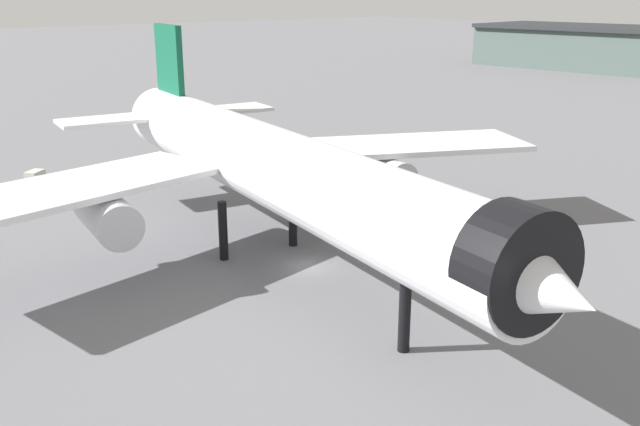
{
  "coord_description": "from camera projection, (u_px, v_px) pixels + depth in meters",
  "views": [
    {
      "loc": [
        45.25,
        -36.31,
        23.32
      ],
      "look_at": [
        5.13,
        -2.94,
        6.81
      ],
      "focal_mm": 39.55,
      "sensor_mm": 36.0,
      "label": 1
    }
  ],
  "objects": [
    {
      "name": "ground",
      "position": [
        309.0,
        266.0,
        62.34
      ],
      "size": [
        900.0,
        900.0,
        0.0
      ],
      "primitive_type": "plane",
      "color": "slate"
    },
    {
      "name": "baggage_cart_trailing",
      "position": [
        35.0,
        177.0,
        88.23
      ],
      "size": [
        2.8,
        2.88,
        1.82
      ],
      "rotation": [
        0.0,
        0.0,
        2.23
      ],
      "color": "black",
      "rests_on": "ground"
    },
    {
      "name": "airliner_near_gate",
      "position": [
        270.0,
        167.0,
        61.03
      ],
      "size": [
        67.89,
        61.26,
        19.76
      ],
      "rotation": [
        0.0,
        0.0,
        -0.15
      ],
      "color": "white",
      "rests_on": "ground"
    }
  ]
}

